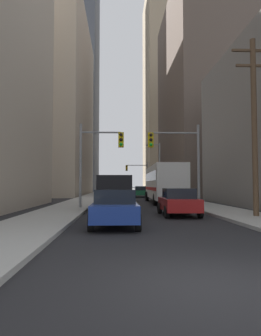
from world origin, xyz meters
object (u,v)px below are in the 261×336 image
city_bus (164,182)px  traffic_signal_near_right (177,152)px  sedan_red (178,202)px  sedan_maroon (116,191)px  traffic_signal_near_left (99,152)px  traffic_signal_far_right (138,172)px  cargo_van_black (115,191)px  sedan_navy (117,193)px  sedan_green (141,192)px  sedan_blue (115,208)px

city_bus → traffic_signal_near_right: size_ratio=1.93×
sedan_red → sedan_maroon: (-3.49, 28.58, 0.00)m
traffic_signal_near_left → traffic_signal_far_right: bearing=81.9°
city_bus → cargo_van_black: size_ratio=2.21×
sedan_navy → cargo_van_black: bearing=-90.5°
sedan_navy → sedan_red: bearing=-78.5°
sedan_navy → sedan_green: (3.30, 8.71, 0.00)m
sedan_navy → sedan_maroon: 11.71m
sedan_navy → traffic_signal_near_right: (4.25, -12.30, 3.27)m
sedan_blue → sedan_navy: size_ratio=1.00×
sedan_blue → traffic_signal_far_right: bearing=84.9°
cargo_van_black → sedan_navy: 14.17m
city_bus → sedan_maroon: 17.70m
cargo_van_black → traffic_signal_near_right: bearing=23.0°
traffic_signal_near_left → traffic_signal_near_right: (5.48, 0.00, 0.03)m
sedan_blue → sedan_red: (3.49, 4.37, 0.00)m
city_bus → sedan_red: city_bus is taller
sedan_navy → traffic_signal_far_right: size_ratio=0.70×
traffic_signal_far_right → sedan_blue: bearing=-95.1°
sedan_navy → sedan_maroon: size_ratio=1.00×
sedan_blue → cargo_van_black: bearing=90.5°
city_bus → traffic_signal_near_right: (-0.10, -6.90, 2.11)m
sedan_maroon → traffic_signal_near_left: 24.26m
sedan_red → traffic_signal_near_right: 5.68m
traffic_signal_near_left → sedan_maroon: bearing=87.2°
sedan_blue → traffic_signal_near_right: traffic_signal_near_right is taller
sedan_maroon → traffic_signal_near_left: (-1.17, -24.01, 3.24)m
cargo_van_black → sedan_red: bearing=-37.4°
sedan_green → sedan_blue: bearing=-96.4°
sedan_navy → sedan_maroon: bearing=90.3°
sedan_blue → sedan_green: size_ratio=1.00×
city_bus → sedan_blue: city_bus is taller
sedan_maroon → sedan_red: bearing=-83.0°
sedan_red → traffic_signal_near_left: size_ratio=0.71×
sedan_navy → sedan_green: same height
sedan_green → cargo_van_black: bearing=-98.5°
cargo_van_black → sedan_green: cargo_van_black is taller
sedan_blue → sedan_navy: same height
sedan_blue → sedan_green: (3.35, 29.96, 0.00)m
sedan_red → traffic_signal_far_right: traffic_signal_far_right is taller
traffic_signal_near_left → sedan_navy: bearing=84.3°
sedan_red → sedan_navy: 17.22m
sedan_navy → traffic_signal_far_right: bearing=80.7°
cargo_van_black → traffic_signal_near_left: (-1.11, 1.85, 2.72)m
sedan_green → sedan_navy: bearing=-110.7°
cargo_van_black → traffic_signal_far_right: bearing=83.9°
cargo_van_black → sedan_maroon: (0.07, 25.86, -0.52)m
sedan_blue → sedan_maroon: size_ratio=1.00×
sedan_navy → sedan_green: 9.32m
cargo_van_black → sedan_green: bearing=81.5°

